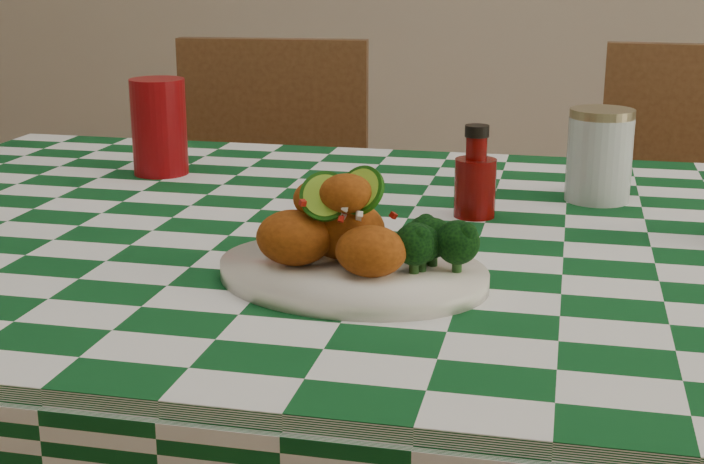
% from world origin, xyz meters
% --- Properties ---
extents(plate, '(0.34, 0.29, 0.02)m').
position_xyz_m(plate, '(-0.02, -0.20, 0.80)').
color(plate, silver).
rests_on(plate, dining_table).
extents(fried_chicken_pile, '(0.16, 0.11, 0.10)m').
position_xyz_m(fried_chicken_pile, '(-0.02, -0.20, 0.85)').
color(fried_chicken_pile, '#98430E').
rests_on(fried_chicken_pile, plate).
extents(broccoli_side, '(0.07, 0.07, 0.05)m').
position_xyz_m(broccoli_side, '(0.08, -0.19, 0.83)').
color(broccoli_side, black).
rests_on(broccoli_side, plate).
extents(red_tumbler, '(0.10, 0.10, 0.15)m').
position_xyz_m(red_tumbler, '(-0.43, 0.25, 0.86)').
color(red_tumbler, maroon).
rests_on(red_tumbler, dining_table).
extents(ketchup_bottle, '(0.06, 0.06, 0.12)m').
position_xyz_m(ketchup_bottle, '(0.09, 0.09, 0.85)').
color(ketchup_bottle, '#5E0604').
rests_on(ketchup_bottle, dining_table).
extents(mason_jar, '(0.12, 0.12, 0.13)m').
position_xyz_m(mason_jar, '(0.25, 0.22, 0.85)').
color(mason_jar, '#B2BCBA').
rests_on(mason_jar, dining_table).
extents(wooden_chair_left, '(0.47, 0.49, 0.94)m').
position_xyz_m(wooden_chair_left, '(-0.44, 0.74, 0.47)').
color(wooden_chair_left, '#472814').
rests_on(wooden_chair_left, ground).
extents(wooden_chair_right, '(0.45, 0.47, 0.95)m').
position_xyz_m(wooden_chair_right, '(0.48, 0.74, 0.47)').
color(wooden_chair_right, '#472814').
rests_on(wooden_chair_right, ground).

